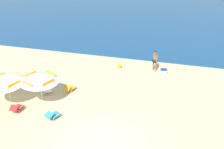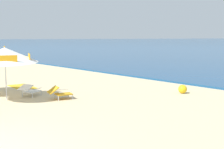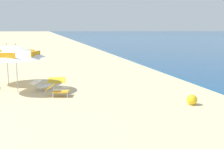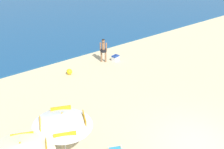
% 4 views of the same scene
% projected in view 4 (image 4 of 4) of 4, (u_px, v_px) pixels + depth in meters
% --- Properties ---
extents(ground_plane, '(800.00, 800.00, 0.00)m').
position_uv_depth(ground_plane, '(195.00, 143.00, 12.91)').
color(ground_plane, '#D1BA8E').
extents(beach_umbrella_striped_main, '(3.16, 3.15, 2.09)m').
position_uv_depth(beach_umbrella_striped_main, '(63.00, 119.00, 11.57)').
color(beach_umbrella_striped_main, silver).
rests_on(beach_umbrella_striped_main, ground).
extents(beach_umbrella_striped_second, '(2.76, 2.80, 2.11)m').
position_uv_depth(beach_umbrella_striped_second, '(21.00, 149.00, 10.15)').
color(beach_umbrella_striped_second, silver).
rests_on(beach_umbrella_striped_second, ground).
extents(lounge_chair_under_umbrella, '(0.73, 1.00, 0.53)m').
position_uv_depth(lounge_chair_under_umbrella, '(71.00, 119.00, 14.06)').
color(lounge_chair_under_umbrella, gold).
rests_on(lounge_chair_under_umbrella, ground).
extents(lounge_chair_facing_sea, '(0.85, 1.01, 0.51)m').
position_uv_depth(lounge_chair_facing_sea, '(53.00, 136.00, 12.92)').
color(lounge_chair_facing_sea, white).
rests_on(lounge_chair_facing_sea, ground).
extents(person_standing_near_shore, '(0.42, 0.42, 1.72)m').
position_uv_depth(person_standing_near_shore, '(103.00, 49.00, 19.97)').
color(person_standing_near_shore, '#8C6042').
rests_on(person_standing_near_shore, ground).
extents(cooler_box, '(0.56, 0.45, 0.43)m').
position_uv_depth(cooler_box, '(115.00, 58.00, 20.50)').
color(cooler_box, white).
rests_on(cooler_box, ground).
extents(beach_ball, '(0.38, 0.38, 0.38)m').
position_uv_depth(beach_ball, '(69.00, 72.00, 18.66)').
color(beach_ball, yellow).
rests_on(beach_ball, ground).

